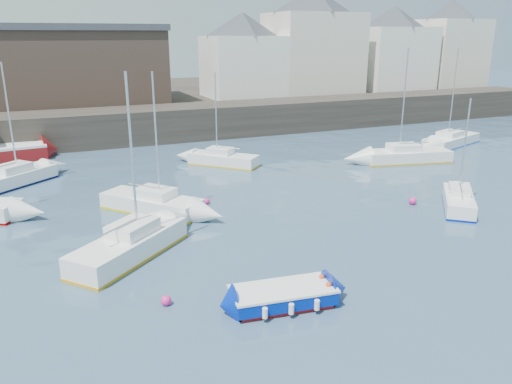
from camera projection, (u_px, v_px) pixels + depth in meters
name	position (u px, v px, depth m)	size (l,w,h in m)	color
water	(400.00, 338.00, 16.24)	(220.00, 220.00, 0.00)	#2D4760
quay_wall	(159.00, 124.00, 46.49)	(90.00, 5.00, 3.00)	#28231E
land_strip	(128.00, 102.00, 62.31)	(90.00, 32.00, 2.80)	#28231E
bldg_east_a	(313.00, 40.00, 57.90)	(13.36, 13.36, 11.80)	beige
bldg_east_b	(392.00, 48.00, 61.86)	(11.88, 11.88, 9.95)	white
bldg_east_c	(449.00, 43.00, 65.07)	(11.14, 11.14, 10.95)	beige
bldg_east_d	(243.00, 54.00, 54.53)	(11.14, 11.14, 8.95)	white
warehouse	(79.00, 64.00, 49.72)	(16.40, 10.40, 7.60)	#3D2D26
blue_dinghy	(283.00, 296.00, 18.06)	(3.96, 2.20, 0.72)	maroon
sailboat_a	(130.00, 245.00, 22.03)	(5.95, 5.53, 8.01)	white
sailboat_b	(152.00, 203.00, 27.73)	(5.27, 5.79, 7.65)	white
sailboat_c	(459.00, 200.00, 28.24)	(4.16, 4.53, 6.15)	white
sailboat_d	(406.00, 155.00, 38.52)	(6.99, 3.51, 8.53)	white
sailboat_f	(223.00, 159.00, 37.55)	(4.92, 4.94, 6.87)	white
sailboat_g	(451.00, 140.00, 44.33)	(6.98, 4.22, 8.42)	white
sailboat_h	(11.00, 178.00, 32.37)	(5.93, 5.38, 7.83)	white
buoy_near	(166.00, 305.00, 18.23)	(0.39, 0.39, 0.39)	#E92284
buoy_mid	(412.00, 204.00, 29.02)	(0.44, 0.44, 0.44)	#E92284
buoy_far	(207.00, 204.00, 29.08)	(0.37, 0.37, 0.37)	#E92284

